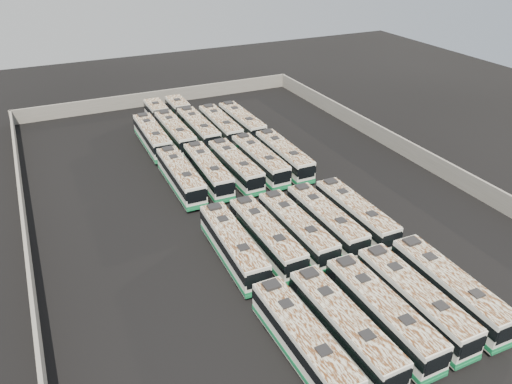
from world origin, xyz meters
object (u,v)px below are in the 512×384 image
Objects in this scene: bus_front_far_left at (303,340)px; bus_midfront_center at (296,229)px; bus_midback_center at (235,166)px; bus_midback_left at (208,170)px; bus_midback_far_right at (284,156)px; bus_midfront_far_left at (233,245)px; bus_back_center at (191,122)px; bus_midfront_left at (266,237)px; bus_midback_far_left at (181,176)px; bus_midback_right at (260,160)px; bus_front_center at (381,312)px; bus_back_far_right at (242,122)px; bus_midfront_right at (326,220)px; bus_back_right at (220,126)px; bus_back_left at (169,126)px; bus_front_right at (414,299)px; bus_midfront_far_right at (355,214)px; bus_front_far_right at (449,288)px; bus_front_left at (344,327)px; bus_back_far_left at (152,137)px.

bus_midfront_center is at bearing 61.45° from bus_front_far_left.
bus_midback_center is at bearing 88.41° from bus_midfront_center.
bus_midback_left is 9.61m from bus_midback_far_right.
bus_back_center is at bearing 79.54° from bus_midfront_far_left.
bus_front_far_left is 0.99× the size of bus_midfront_far_left.
bus_midback_far_left is (-3.29, 14.68, 0.02)m from bus_midfront_left.
bus_midback_far_left reaches higher than bus_midback_right.
bus_front_center reaches higher than bus_back_far_right.
bus_midfront_right is 1.00× the size of bus_midback_center.
bus_back_right is at bearing 89.80° from bus_midfront_right.
bus_midfront_center is 16.00m from bus_midback_far_left.
bus_back_center is 1.56× the size of bus_back_far_right.
bus_back_left reaches higher than bus_midback_left.
bus_back_right is at bearing 89.94° from bus_front_right.
bus_back_left is (-9.64, 30.21, 0.03)m from bus_midfront_far_right.
bus_midback_left is at bearing 175.04° from bus_midback_center.
bus_front_right is 0.65× the size of bus_back_left.
bus_midback_far_left is 12.83m from bus_midback_far_right.
bus_midfront_left is 28.52m from bus_back_far_right.
bus_midfront_left is 0.99× the size of bus_back_far_right.
bus_midback_far_left is at bearing 179.29° from bus_midback_right.
bus_front_center is 1.00× the size of bus_front_right.
bus_back_far_right is (3.20, 39.15, -0.01)m from bus_front_right.
bus_midback_right is 0.64× the size of bus_back_center.
bus_midback_far_left is at bearing -179.69° from bus_midback_far_right.
bus_front_far_left is 0.98× the size of bus_front_far_right.
bus_front_center reaches higher than bus_front_left.
bus_midfront_far_left is 19.38m from bus_midback_far_right.
bus_midback_left reaches higher than bus_midfront_far_right.
bus_midback_center is 13.84m from bus_back_far_right.
bus_front_right reaches higher than bus_midback_right.
bus_front_far_right reaches higher than bus_midfront_far_left.
bus_front_right is at bearing -69.92° from bus_midback_far_left.
bus_midback_right is 15.74m from bus_back_center.
bus_front_left is 39.80m from bus_back_right.
bus_midfront_right is (9.54, 0.11, -0.03)m from bus_midfront_far_left.
bus_back_center is at bearing 95.77° from bus_midfront_right.
bus_back_left is (3.16, 42.34, 0.02)m from bus_front_far_left.
bus_midback_far_left is 3.23m from bus_midback_left.
bus_back_far_left reaches higher than bus_midback_far_right.
bus_midback_center is at bearing -89.67° from bus_back_center.
bus_back_center is (3.14, 30.08, 0.02)m from bus_midfront_left.
bus_back_left is at bearing 101.10° from bus_midback_center.
bus_midback_right is (0.07, 14.54, 0.03)m from bus_midfront_right.
bus_midfront_far_left is at bearing -100.74° from bus_midback_left.
bus_front_far_left is 42.46m from bus_back_left.
bus_midback_left is at bearing -75.03° from bus_back_far_left.
bus_back_center is (-6.39, 30.20, 0.04)m from bus_midfront_far_right.
bus_front_right reaches higher than bus_back_center.
bus_back_left is (-3.33, 15.53, 0.03)m from bus_midback_center.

